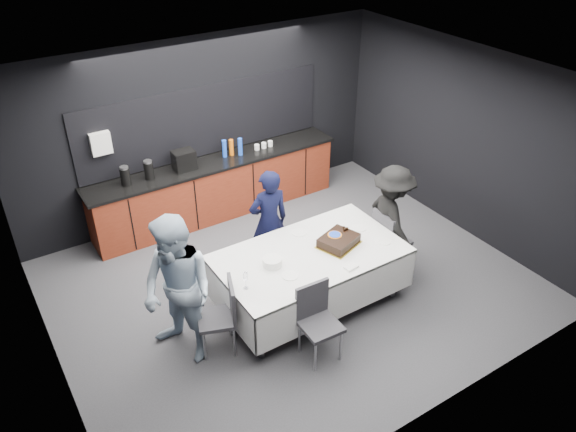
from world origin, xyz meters
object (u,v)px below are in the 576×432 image
(party_table, at_px, (310,262))
(cake_assembly, at_px, (339,241))
(chair_near, at_px, (317,316))
(person_center, at_px, (269,222))
(chair_right, at_px, (388,237))
(person_left, at_px, (178,291))
(person_right, at_px, (391,219))
(champagne_flute, at_px, (245,277))
(plate_stack, at_px, (272,262))
(chair_left, at_px, (223,312))

(party_table, relative_size, cake_assembly, 3.88)
(party_table, bearing_deg, chair_near, -119.03)
(cake_assembly, height_order, person_center, person_center)
(person_center, bearing_deg, chair_right, 153.44)
(person_left, distance_m, person_right, 3.08)
(party_table, height_order, champagne_flute, champagne_flute)
(cake_assembly, bearing_deg, person_center, 115.41)
(cake_assembly, bearing_deg, person_left, 177.68)
(cake_assembly, bearing_deg, champagne_flute, -175.08)
(person_center, bearing_deg, person_right, 156.33)
(chair_near, xyz_separation_m, person_center, (0.37, 1.66, 0.23))
(plate_stack, distance_m, person_center, 0.99)
(cake_assembly, relative_size, chair_right, 0.65)
(chair_left, bearing_deg, cake_assembly, 2.78)
(cake_assembly, xyz_separation_m, person_right, (0.97, 0.11, -0.07))
(plate_stack, bearing_deg, person_left, 179.85)
(chair_left, height_order, chair_near, same)
(party_table, distance_m, cake_assembly, 0.45)
(chair_right, bearing_deg, plate_stack, 179.23)
(champagne_flute, bearing_deg, person_right, 5.54)
(party_table, xyz_separation_m, plate_stack, (-0.52, 0.03, 0.19))
(cake_assembly, distance_m, person_left, 2.11)
(plate_stack, bearing_deg, person_center, 61.48)
(chair_left, height_order, chair_right, same)
(cake_assembly, distance_m, person_center, 1.05)
(chair_right, height_order, chair_near, same)
(party_table, relative_size, person_right, 1.50)
(party_table, height_order, person_center, person_center)
(cake_assembly, height_order, person_left, person_left)
(chair_left, bearing_deg, champagne_flute, -7.62)
(cake_assembly, relative_size, person_left, 0.33)
(cake_assembly, distance_m, plate_stack, 0.93)
(party_table, height_order, chair_right, chair_right)
(person_left, xyz_separation_m, person_right, (3.08, 0.02, -0.14))
(person_center, relative_size, person_left, 0.84)
(plate_stack, relative_size, chair_right, 0.25)
(chair_near, relative_size, person_left, 0.51)
(chair_near, relative_size, person_center, 0.60)
(chair_left, bearing_deg, chair_near, -36.47)
(champagne_flute, distance_m, person_right, 2.38)
(chair_left, relative_size, chair_right, 1.00)
(champagne_flute, relative_size, chair_left, 0.24)
(cake_assembly, distance_m, chair_left, 1.71)
(plate_stack, bearing_deg, chair_near, -83.02)
(person_center, bearing_deg, chair_left, 46.88)
(chair_near, relative_size, person_right, 0.60)
(person_right, bearing_deg, chair_near, 127.28)
(champagne_flute, xyz_separation_m, chair_near, (0.57, -0.59, -0.40))
(champagne_flute, height_order, person_center, person_center)
(party_table, xyz_separation_m, person_center, (-0.05, 0.90, 0.13))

